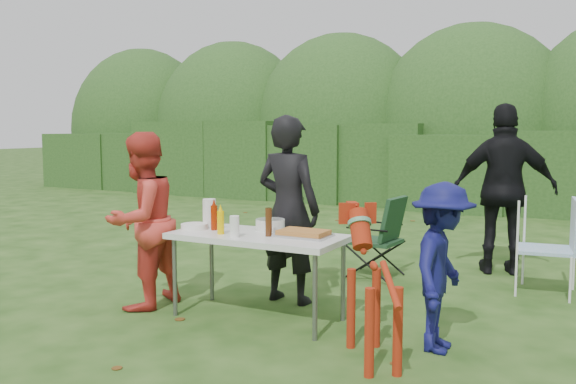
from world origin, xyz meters
The scene contains 20 objects.
ground centered at (0.00, 0.00, 0.00)m, with size 80.00×80.00×0.00m, color #1E4211.
hedge_row centered at (0.00, 8.00, 0.85)m, with size 22.00×1.40×1.70m, color #23471C.
shrub_backdrop centered at (0.00, 9.60, 1.60)m, with size 20.00×2.60×3.20m, color #3D6628.
folding_table centered at (0.17, -0.10, 0.69)m, with size 1.50×0.70×0.74m.
person_cook centered at (0.16, 0.48, 0.88)m, with size 0.64×0.42×1.77m, color black.
person_red_jacket centered at (-0.94, -0.31, 0.81)m, with size 0.78×0.61×1.61m, color red.
person_black_puffy centered at (1.78, 2.61, 0.96)m, with size 1.13×0.47×1.92m, color black.
child centered at (1.76, -0.13, 0.63)m, with size 0.81×0.47×1.25m, color #10114E.
dog centered at (1.39, -0.56, 0.52)m, with size 1.10×0.44×1.04m, color #9A230E, non-canonical shape.
camping_chair centered at (0.56, 1.76, 0.46)m, with size 0.57×0.57×0.92m, color #1D3F23, non-canonical shape.
lawn_chair centered at (2.30, 1.93, 0.48)m, with size 0.57×0.57×0.97m, color #4990C0, non-canonical shape.
food_tray centered at (0.57, -0.03, 0.75)m, with size 0.45×0.30×0.02m, color #B7B7BA.
focaccia_bread centered at (0.57, -0.03, 0.78)m, with size 0.40×0.26×0.04m, color #B57030.
mustard_bottle centered at (-0.11, -0.25, 0.84)m, with size 0.06×0.06×0.20m, color #FFCB01.
ketchup_bottle centered at (-0.28, -0.10, 0.85)m, with size 0.06×0.06×0.22m, color #8D1D03.
beer_bottle centered at (0.31, -0.15, 0.86)m, with size 0.06×0.06×0.24m, color #47230F.
paper_towel_roll centered at (-0.41, 0.01, 0.87)m, with size 0.12×0.12×0.26m, color white.
cup_stack centered at (0.08, -0.32, 0.83)m, with size 0.08×0.08×0.18m, color white.
pasta_bowl centered at (0.17, 0.12, 0.79)m, with size 0.26×0.26×0.10m, color silver.
plate_stack centered at (-0.46, -0.15, 0.77)m, with size 0.24×0.24×0.05m, color white.
Camera 1 is at (2.81, -4.53, 1.64)m, focal length 38.00 mm.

